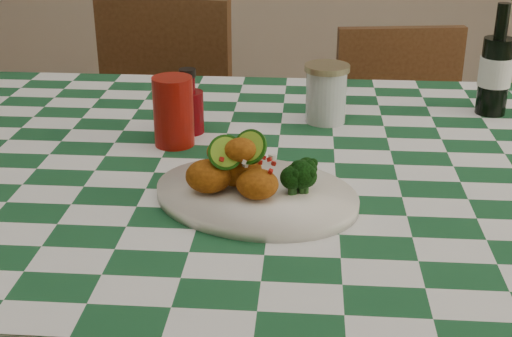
# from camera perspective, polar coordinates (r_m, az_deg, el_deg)

# --- Properties ---
(plate) EXTENTS (0.40, 0.35, 0.02)m
(plate) POSITION_cam_1_polar(r_m,az_deg,el_deg) (1.11, 0.00, -2.18)
(plate) COLOR white
(plate) RESTS_ON dining_table
(fried_chicken_pile) EXTENTS (0.13, 0.10, 0.09)m
(fried_chicken_pile) POSITION_cam_1_polar(r_m,az_deg,el_deg) (1.09, -1.20, 0.33)
(fried_chicken_pile) COLOR #A85A10
(fried_chicken_pile) RESTS_ON plate
(broccoli_side) EXTENTS (0.07, 0.07, 0.05)m
(broccoli_side) POSITION_cam_1_polar(r_m,az_deg,el_deg) (1.10, 3.90, -0.42)
(broccoli_side) COLOR black
(broccoli_side) RESTS_ON plate
(red_tumbler) EXTENTS (0.08, 0.08, 0.13)m
(red_tumbler) POSITION_cam_1_polar(r_m,az_deg,el_deg) (1.32, -6.63, 4.55)
(red_tumbler) COLOR maroon
(red_tumbler) RESTS_ON dining_table
(ketchup_bottle) EXTENTS (0.08, 0.08, 0.13)m
(ketchup_bottle) POSITION_cam_1_polar(r_m,az_deg,el_deg) (1.38, -5.43, 5.39)
(ketchup_bottle) COLOR #5B0409
(ketchup_bottle) RESTS_ON dining_table
(mason_jar) EXTENTS (0.12, 0.12, 0.12)m
(mason_jar) POSITION_cam_1_polar(r_m,az_deg,el_deg) (1.44, 5.63, 5.99)
(mason_jar) COLOR #B2BCBA
(mason_jar) RESTS_ON dining_table
(beer_bottle) EXTENTS (0.09, 0.09, 0.23)m
(beer_bottle) POSITION_cam_1_polar(r_m,az_deg,el_deg) (1.54, 18.71, 8.24)
(beer_bottle) COLOR black
(beer_bottle) RESTS_ON dining_table
(wooden_chair_left) EXTENTS (0.49, 0.51, 0.91)m
(wooden_chair_left) POSITION_cam_1_polar(r_m,az_deg,el_deg) (2.10, -8.97, 0.22)
(wooden_chair_left) COLOR #472814
(wooden_chair_left) RESTS_ON ground
(wooden_chair_right) EXTENTS (0.43, 0.44, 0.82)m
(wooden_chair_right) POSITION_cam_1_polar(r_m,az_deg,el_deg) (2.13, 11.90, -0.92)
(wooden_chair_right) COLOR #472814
(wooden_chair_right) RESTS_ON ground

